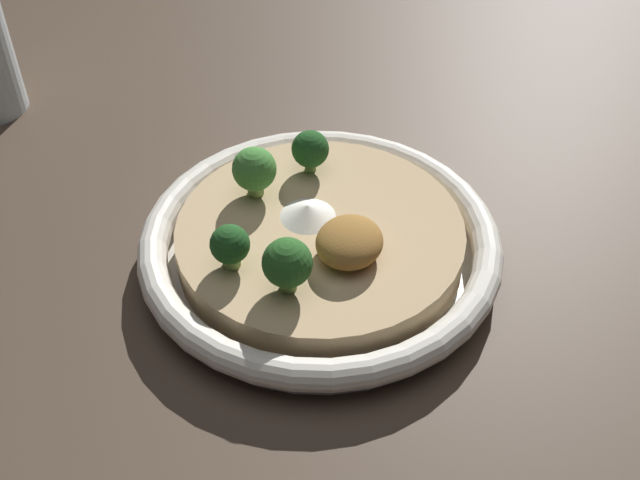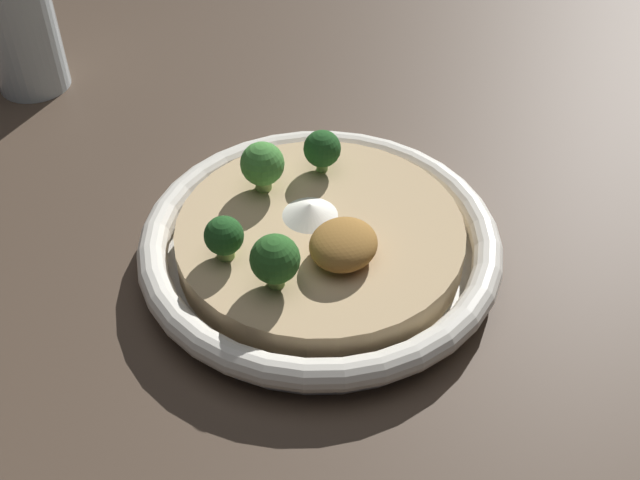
# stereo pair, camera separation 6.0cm
# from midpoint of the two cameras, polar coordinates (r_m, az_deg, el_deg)

# --- Properties ---
(ground_plane) EXTENTS (6.00, 6.00, 0.00)m
(ground_plane) POSITION_cam_midpoint_polar(r_m,az_deg,el_deg) (0.61, 2.79, -1.68)
(ground_plane) COLOR #47382B
(risotto_bowl) EXTENTS (0.27, 0.27, 0.04)m
(risotto_bowl) POSITION_cam_midpoint_polar(r_m,az_deg,el_deg) (0.60, 2.85, -0.42)
(risotto_bowl) COLOR silver
(risotto_bowl) RESTS_ON ground_plane
(cheese_sprinkle) EXTENTS (0.04, 0.04, 0.01)m
(cheese_sprinkle) POSITION_cam_midpoint_polar(r_m,az_deg,el_deg) (0.59, 2.16, 2.04)
(cheese_sprinkle) COLOR white
(cheese_sprinkle) RESTS_ON risotto_bowl
(crispy_onion_garnish) EXTENTS (0.05, 0.05, 0.03)m
(crispy_onion_garnish) POSITION_cam_midpoint_polar(r_m,az_deg,el_deg) (0.56, 4.75, -0.46)
(crispy_onion_garnish) COLOR olive
(crispy_onion_garnish) RESTS_ON risotto_bowl
(broccoli_front_right) EXTENTS (0.03, 0.03, 0.03)m
(broccoli_front_right) POSITION_cam_midpoint_polar(r_m,az_deg,el_deg) (0.55, -3.79, 0.08)
(broccoli_front_right) COLOR #84A856
(broccoli_front_right) RESTS_ON risotto_bowl
(broccoli_right) EXTENTS (0.03, 0.03, 0.04)m
(broccoli_right) POSITION_cam_midpoint_polar(r_m,az_deg,el_deg) (0.53, -0.02, -1.58)
(broccoli_right) COLOR #759E4C
(broccoli_right) RESTS_ON risotto_bowl
(broccoli_front_left) EXTENTS (0.03, 0.03, 0.04)m
(broccoli_front_left) POSITION_cam_midpoint_polar(r_m,az_deg,el_deg) (0.63, 2.89, 6.35)
(broccoli_front_left) COLOR #668E47
(broccoli_front_left) RESTS_ON risotto_bowl
(broccoli_front) EXTENTS (0.03, 0.03, 0.04)m
(broccoli_front) POSITION_cam_midpoint_polar(r_m,az_deg,el_deg) (0.61, -1.31, 5.25)
(broccoli_front) COLOR #84A856
(broccoli_front) RESTS_ON risotto_bowl
(drinking_glass) EXTENTS (0.07, 0.07, 0.12)m
(drinking_glass) POSITION_cam_midpoint_polar(r_m,az_deg,el_deg) (0.82, -18.55, 14.01)
(drinking_glass) COLOR silver
(drinking_glass) RESTS_ON ground_plane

